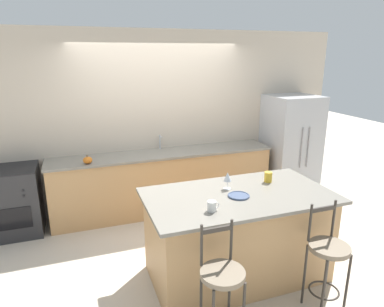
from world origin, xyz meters
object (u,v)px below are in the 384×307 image
at_px(bar_stool_near, 222,284).
at_px(oven_range, 11,202).
at_px(tumbler_cup, 268,177).
at_px(refrigerator, 290,147).
at_px(dinner_plate, 239,196).
at_px(pumpkin_decoration, 88,160).
at_px(bar_stool_far, 327,257).
at_px(coffee_mug, 212,206).
at_px(wine_glass, 228,177).

bearing_deg(bar_stool_near, oven_range, 126.04).
bearing_deg(tumbler_cup, oven_range, 150.89).
bearing_deg(refrigerator, dinner_plate, -136.15).
height_order(dinner_plate, pumpkin_decoration, pumpkin_decoration).
xyz_separation_m(oven_range, tumbler_cup, (2.90, -1.61, 0.55)).
bearing_deg(tumbler_cup, bar_stool_far, -85.97).
bearing_deg(coffee_mug, dinner_plate, 29.59).
height_order(oven_range, dinner_plate, dinner_plate).
bearing_deg(tumbler_cup, wine_glass, -176.28).
bearing_deg(wine_glass, dinner_plate, -84.20).
relative_size(bar_stool_near, bar_stool_far, 1.00).
relative_size(wine_glass, tumbler_cup, 1.62).
height_order(refrigerator, wine_glass, refrigerator).
height_order(bar_stool_far, dinner_plate, bar_stool_far).
distance_m(bar_stool_far, wine_glass, 1.22).
bearing_deg(bar_stool_far, tumbler_cup, 94.03).
xyz_separation_m(dinner_plate, pumpkin_decoration, (-1.38, 1.71, 0.02)).
height_order(oven_range, pumpkin_decoration, pumpkin_decoration).
height_order(refrigerator, dinner_plate, refrigerator).
xyz_separation_m(refrigerator, oven_range, (-4.26, 0.08, -0.39)).
xyz_separation_m(oven_range, dinner_plate, (2.40, -1.87, 0.51)).
relative_size(refrigerator, pumpkin_decoration, 13.98).
xyz_separation_m(bar_stool_far, dinner_plate, (-0.57, 0.70, 0.41)).
bearing_deg(dinner_plate, bar_stool_near, -124.65).
xyz_separation_m(bar_stool_far, coffee_mug, (-0.95, 0.48, 0.45)).
relative_size(bar_stool_near, pumpkin_decoration, 8.67).
bearing_deg(wine_glass, refrigerator, 39.70).
xyz_separation_m(oven_range, pumpkin_decoration, (1.01, -0.16, 0.52)).
height_order(refrigerator, bar_stool_far, refrigerator).
height_order(wine_glass, coffee_mug, wine_glass).
relative_size(coffee_mug, pumpkin_decoration, 0.96).
relative_size(refrigerator, coffee_mug, 14.54).
height_order(oven_range, tumbler_cup, tumbler_cup).
relative_size(refrigerator, oven_range, 1.84).
distance_m(refrigerator, dinner_plate, 2.59).
xyz_separation_m(bar_stool_near, pumpkin_decoration, (-0.88, 2.44, 0.42)).
distance_m(bar_stool_near, dinner_plate, 0.98).
height_order(bar_stool_near, dinner_plate, bar_stool_near).
height_order(refrigerator, oven_range, refrigerator).
distance_m(bar_stool_near, bar_stool_far, 1.07).
xyz_separation_m(wine_glass, tumbler_cup, (0.52, 0.03, -0.08)).
bearing_deg(tumbler_cup, bar_stool_near, -135.45).
xyz_separation_m(coffee_mug, pumpkin_decoration, (-1.00, 1.93, -0.02)).
bearing_deg(coffee_mug, refrigerator, 41.78).
relative_size(bar_stool_far, wine_glass, 5.57).
distance_m(tumbler_cup, pumpkin_decoration, 2.38).
xyz_separation_m(wine_glass, pumpkin_decoration, (-1.36, 1.48, -0.11)).
bearing_deg(bar_stool_near, dinner_plate, 55.35).
height_order(bar_stool_near, wine_glass, wine_glass).
xyz_separation_m(refrigerator, pumpkin_decoration, (-3.25, -0.09, 0.13)).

